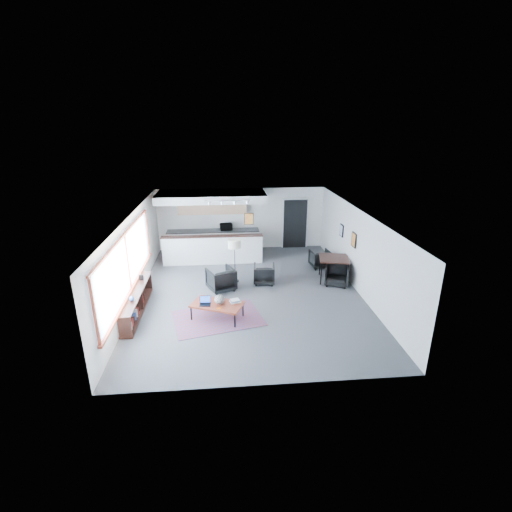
{
  "coord_description": "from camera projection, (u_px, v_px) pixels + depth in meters",
  "views": [
    {
      "loc": [
        -0.76,
        -10.81,
        5.18
      ],
      "look_at": [
        0.26,
        0.4,
        1.09
      ],
      "focal_mm": 26.0,
      "sensor_mm": 36.0,
      "label": 1
    }
  ],
  "objects": [
    {
      "name": "coffee_table",
      "position": [
        217.0,
        305.0,
        10.23
      ],
      "size": [
        1.57,
        1.23,
        0.46
      ],
      "rotation": [
        0.0,
        0.0,
        -0.4
      ],
      "color": "maroon",
      "rests_on": "floor"
    },
    {
      "name": "ceramic_pot",
      "position": [
        220.0,
        300.0,
        10.15
      ],
      "size": [
        0.28,
        0.28,
        0.28
      ],
      "rotation": [
        0.0,
        0.0,
        -0.15
      ],
      "color": "gray",
      "rests_on": "coffee_table"
    },
    {
      "name": "doorway",
      "position": [
        295.0,
        223.0,
        15.92
      ],
      "size": [
        1.1,
        0.12,
        2.15
      ],
      "color": "black",
      "rests_on": "room"
    },
    {
      "name": "book_stack",
      "position": [
        235.0,
        301.0,
        10.3
      ],
      "size": [
        0.33,
        0.29,
        0.09
      ],
      "rotation": [
        0.0,
        0.0,
        0.28
      ],
      "color": "silver",
      "rests_on": "coffee_table"
    },
    {
      "name": "wall_art_upper",
      "position": [
        341.0,
        230.0,
        13.33
      ],
      "size": [
        0.03,
        0.34,
        0.44
      ],
      "color": "black",
      "rests_on": "room"
    },
    {
      "name": "armchair_right",
      "position": [
        264.0,
        273.0,
        12.55
      ],
      "size": [
        0.76,
        0.72,
        0.71
      ],
      "primitive_type": "imported",
      "rotation": [
        0.0,
        0.0,
        3.03
      ],
      "color": "black",
      "rests_on": "floor"
    },
    {
      "name": "floor_lamp",
      "position": [
        234.0,
        245.0,
        12.35
      ],
      "size": [
        0.45,
        0.45,
        1.5
      ],
      "rotation": [
        0.0,
        0.0,
        0.05
      ],
      "color": "black",
      "rests_on": "floor"
    },
    {
      "name": "track_light",
      "position": [
        228.0,
        201.0,
        13.1
      ],
      "size": [
        1.6,
        0.07,
        0.15
      ],
      "color": "silver",
      "rests_on": "room"
    },
    {
      "name": "dining_chair_near",
      "position": [
        337.0,
        275.0,
        12.42
      ],
      "size": [
        0.82,
        0.79,
        0.67
      ],
      "primitive_type": "imported",
      "rotation": [
        0.0,
        0.0,
        -0.35
      ],
      "color": "black",
      "rests_on": "floor"
    },
    {
      "name": "room",
      "position": [
        249.0,
        254.0,
        11.51
      ],
      "size": [
        7.02,
        9.02,
        2.62
      ],
      "color": "#4A4A4D",
      "rests_on": "ground"
    },
    {
      "name": "laptop",
      "position": [
        205.0,
        302.0,
        10.18
      ],
      "size": [
        0.32,
        0.26,
        0.22
      ],
      "rotation": [
        0.0,
        0.0,
        -0.06
      ],
      "color": "black",
      "rests_on": "coffee_table"
    },
    {
      "name": "dining_chair_far",
      "position": [
        320.0,
        259.0,
        13.93
      ],
      "size": [
        0.65,
        0.62,
        0.61
      ],
      "primitive_type": "imported",
      "rotation": [
        0.0,
        0.0,
        3.24
      ],
      "color": "black",
      "rests_on": "floor"
    },
    {
      "name": "coaster",
      "position": [
        219.0,
        308.0,
        9.96
      ],
      "size": [
        0.13,
        0.13,
        0.01
      ],
      "rotation": [
        0.0,
        0.0,
        -0.3
      ],
      "color": "#E5590C",
      "rests_on": "coffee_table"
    },
    {
      "name": "dining_table",
      "position": [
        334.0,
        260.0,
        12.63
      ],
      "size": [
        1.15,
        1.15,
        0.82
      ],
      "rotation": [
        0.0,
        0.0,
        -0.2
      ],
      "color": "black",
      "rests_on": "floor"
    },
    {
      "name": "microwave",
      "position": [
        226.0,
        226.0,
        15.41
      ],
      "size": [
        0.53,
        0.34,
        0.33
      ],
      "primitive_type": "imported",
      "rotation": [
        0.0,
        0.0,
        0.15
      ],
      "color": "black",
      "rests_on": "kitchenette"
    },
    {
      "name": "wall_art_lower",
      "position": [
        354.0,
        240.0,
        12.1
      ],
      "size": [
        0.03,
        0.38,
        0.48
      ],
      "color": "black",
      "rests_on": "room"
    },
    {
      "name": "console",
      "position": [
        137.0,
        302.0,
        10.58
      ],
      "size": [
        0.35,
        3.0,
        0.8
      ],
      "color": "black",
      "rests_on": "floor"
    },
    {
      "name": "kitchenette",
      "position": [
        212.0,
        223.0,
        14.86
      ],
      "size": [
        4.2,
        1.96,
        2.6
      ],
      "color": "white",
      "rests_on": "floor"
    },
    {
      "name": "armchair_left",
      "position": [
        221.0,
        278.0,
        12.01
      ],
      "size": [
        1.03,
        1.0,
        0.82
      ],
      "primitive_type": "imported",
      "rotation": [
        0.0,
        0.0,
        3.56
      ],
      "color": "black",
      "rests_on": "floor"
    },
    {
      "name": "window",
      "position": [
        128.0,
        264.0,
        10.32
      ],
      "size": [
        0.1,
        5.95,
        1.66
      ],
      "color": "#8CBFFF",
      "rests_on": "room"
    },
    {
      "name": "kilim_rug",
      "position": [
        218.0,
        318.0,
        10.37
      ],
      "size": [
        2.72,
        2.15,
        0.01
      ],
      "rotation": [
        0.0,
        0.0,
        0.24
      ],
      "color": "#61364C",
      "rests_on": "floor"
    }
  ]
}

